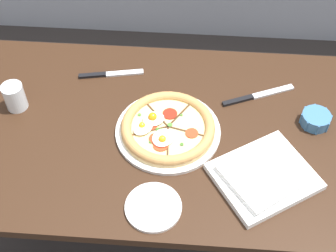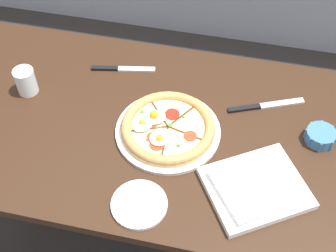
{
  "view_description": "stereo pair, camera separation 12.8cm",
  "coord_description": "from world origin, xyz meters",
  "px_view_note": "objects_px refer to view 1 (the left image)",
  "views": [
    {
      "loc": [
        0.15,
        -0.88,
        1.83
      ],
      "look_at": [
        0.09,
        -0.01,
        0.8
      ],
      "focal_mm": 50.0,
      "sensor_mm": 36.0,
      "label": 1
    },
    {
      "loc": [
        0.28,
        -0.86,
        1.83
      ],
      "look_at": [
        0.09,
        -0.01,
        0.8
      ],
      "focal_mm": 50.0,
      "sensor_mm": 36.0,
      "label": 2
    }
  ],
  "objects_px": {
    "knife_main": "(257,96)",
    "pizza": "(168,128)",
    "ramekin_bowl": "(316,119)",
    "napkin_folded": "(264,175)",
    "side_saucer": "(153,207)",
    "dining_table": "(141,151)",
    "knife_spare": "(110,74)",
    "water_glass": "(15,98)"
  },
  "relations": [
    {
      "from": "knife_spare",
      "to": "water_glass",
      "type": "height_order",
      "value": "water_glass"
    },
    {
      "from": "dining_table",
      "to": "ramekin_bowl",
      "type": "distance_m",
      "value": 0.54
    },
    {
      "from": "ramekin_bowl",
      "to": "side_saucer",
      "type": "bearing_deg",
      "value": -144.47
    },
    {
      "from": "dining_table",
      "to": "knife_spare",
      "type": "bearing_deg",
      "value": 118.65
    },
    {
      "from": "dining_table",
      "to": "water_glass",
      "type": "relative_size",
      "value": 15.84
    },
    {
      "from": "ramekin_bowl",
      "to": "napkin_folded",
      "type": "bearing_deg",
      "value": -127.82
    },
    {
      "from": "ramekin_bowl",
      "to": "napkin_folded",
      "type": "height_order",
      "value": "ramekin_bowl"
    },
    {
      "from": "dining_table",
      "to": "knife_main",
      "type": "distance_m",
      "value": 0.41
    },
    {
      "from": "ramekin_bowl",
      "to": "knife_spare",
      "type": "bearing_deg",
      "value": 165.73
    },
    {
      "from": "napkin_folded",
      "to": "side_saucer",
      "type": "xyz_separation_m",
      "value": [
        -0.29,
        -0.11,
        -0.01
      ]
    },
    {
      "from": "pizza",
      "to": "knife_spare",
      "type": "height_order",
      "value": "pizza"
    },
    {
      "from": "water_glass",
      "to": "knife_main",
      "type": "bearing_deg",
      "value": 7.4
    },
    {
      "from": "knife_spare",
      "to": "side_saucer",
      "type": "distance_m",
      "value": 0.52
    },
    {
      "from": "napkin_folded",
      "to": "knife_main",
      "type": "distance_m",
      "value": 0.31
    },
    {
      "from": "napkin_folded",
      "to": "knife_spare",
      "type": "bearing_deg",
      "value": 142.01
    },
    {
      "from": "pizza",
      "to": "knife_main",
      "type": "distance_m",
      "value": 0.32
    },
    {
      "from": "dining_table",
      "to": "side_saucer",
      "type": "relative_size",
      "value": 9.11
    },
    {
      "from": "napkin_folded",
      "to": "knife_spare",
      "type": "xyz_separation_m",
      "value": [
        -0.48,
        0.37,
        -0.01
      ]
    },
    {
      "from": "pizza",
      "to": "knife_main",
      "type": "relative_size",
      "value": 1.34
    },
    {
      "from": "side_saucer",
      "to": "napkin_folded",
      "type": "bearing_deg",
      "value": 21.38
    },
    {
      "from": "side_saucer",
      "to": "ramekin_bowl",
      "type": "bearing_deg",
      "value": 35.53
    },
    {
      "from": "dining_table",
      "to": "napkin_folded",
      "type": "xyz_separation_m",
      "value": [
        0.36,
        -0.16,
        0.13
      ]
    },
    {
      "from": "knife_main",
      "to": "pizza",
      "type": "bearing_deg",
      "value": -171.37
    },
    {
      "from": "napkin_folded",
      "to": "side_saucer",
      "type": "bearing_deg",
      "value": -158.62
    },
    {
      "from": "pizza",
      "to": "knife_main",
      "type": "height_order",
      "value": "pizza"
    },
    {
      "from": "napkin_folded",
      "to": "side_saucer",
      "type": "height_order",
      "value": "napkin_folded"
    },
    {
      "from": "napkin_folded",
      "to": "knife_main",
      "type": "bearing_deg",
      "value": 90.24
    },
    {
      "from": "dining_table",
      "to": "knife_spare",
      "type": "xyz_separation_m",
      "value": [
        -0.12,
        0.22,
        0.12
      ]
    },
    {
      "from": "water_glass",
      "to": "napkin_folded",
      "type": "bearing_deg",
      "value": -16.09
    },
    {
      "from": "napkin_folded",
      "to": "side_saucer",
      "type": "relative_size",
      "value": 2.21
    },
    {
      "from": "knife_spare",
      "to": "side_saucer",
      "type": "bearing_deg",
      "value": -79.79
    },
    {
      "from": "water_glass",
      "to": "ramekin_bowl",
      "type": "bearing_deg",
      "value": -0.24
    },
    {
      "from": "pizza",
      "to": "side_saucer",
      "type": "bearing_deg",
      "value": -94.04
    },
    {
      "from": "ramekin_bowl",
      "to": "knife_spare",
      "type": "relative_size",
      "value": 0.44
    },
    {
      "from": "dining_table",
      "to": "napkin_folded",
      "type": "bearing_deg",
      "value": -23.46
    },
    {
      "from": "dining_table",
      "to": "side_saucer",
      "type": "xyz_separation_m",
      "value": [
        0.07,
        -0.27,
        0.12
      ]
    },
    {
      "from": "side_saucer",
      "to": "dining_table",
      "type": "bearing_deg",
      "value": 104.31
    },
    {
      "from": "napkin_folded",
      "to": "water_glass",
      "type": "bearing_deg",
      "value": 163.91
    },
    {
      "from": "pizza",
      "to": "ramekin_bowl",
      "type": "height_order",
      "value": "pizza"
    },
    {
      "from": "dining_table",
      "to": "pizza",
      "type": "relative_size",
      "value": 4.38
    },
    {
      "from": "napkin_folded",
      "to": "water_glass",
      "type": "distance_m",
      "value": 0.77
    },
    {
      "from": "napkin_folded",
      "to": "water_glass",
      "type": "xyz_separation_m",
      "value": [
        -0.74,
        0.21,
        0.02
      ]
    }
  ]
}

